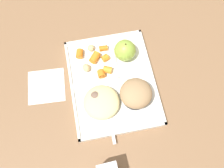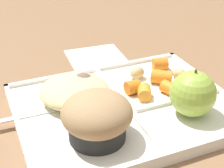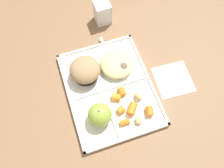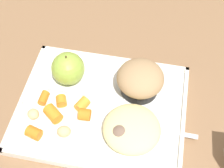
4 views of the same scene
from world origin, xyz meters
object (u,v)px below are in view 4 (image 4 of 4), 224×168
Objects in this scene: plastic_fork at (155,129)px; bran_muffin at (140,80)px; lunch_tray at (102,109)px; green_apple at (68,69)px.

bran_muffin is at bearing 116.33° from plastic_fork.
bran_muffin is 0.11m from plastic_fork.
bran_muffin is at bearing 39.99° from lunch_tray.
bran_muffin reaches higher than lunch_tray.
lunch_tray reaches higher than plastic_fork.
plastic_fork is (0.12, -0.03, 0.01)m from lunch_tray.
lunch_tray is at bearing -140.01° from bran_muffin.
green_apple is 0.16m from bran_muffin.
plastic_fork is at bearing -24.15° from green_apple.
lunch_tray is at bearing -34.83° from green_apple.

